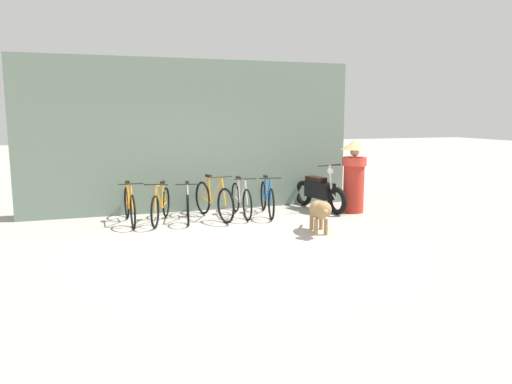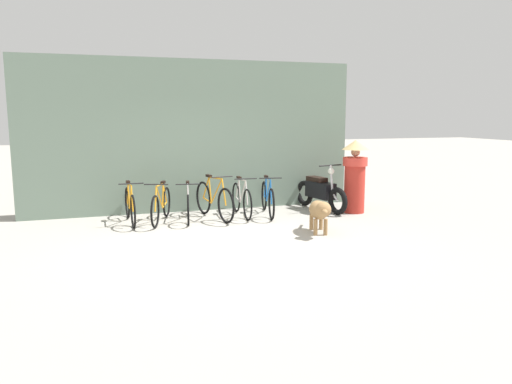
{
  "view_description": "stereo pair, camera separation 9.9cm",
  "coord_description": "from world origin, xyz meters",
  "px_view_note": "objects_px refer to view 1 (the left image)",
  "views": [
    {
      "loc": [
        -2.18,
        -7.75,
        2.11
      ],
      "look_at": [
        0.81,
        1.1,
        0.65
      ],
      "focal_mm": 35.0,
      "sensor_mm": 36.0,
      "label": 1
    },
    {
      "loc": [
        -2.09,
        -7.78,
        2.11
      ],
      "look_at": [
        0.81,
        1.1,
        0.65
      ],
      "focal_mm": 35.0,
      "sensor_mm": 36.0,
      "label": 2
    }
  ],
  "objects_px": {
    "bicycle_1": "(161,205)",
    "bicycle_5": "(267,198)",
    "person_in_robes": "(354,173)",
    "bicycle_4": "(241,199)",
    "motorcycle": "(320,192)",
    "bicycle_2": "(188,204)",
    "bicycle_0": "(130,206)",
    "bicycle_3": "(214,200)",
    "stray_dog": "(320,211)"
  },
  "relations": [
    {
      "from": "bicycle_1",
      "to": "bicycle_2",
      "type": "bearing_deg",
      "value": 112.26
    },
    {
      "from": "bicycle_0",
      "to": "motorcycle",
      "type": "distance_m",
      "value": 4.11
    },
    {
      "from": "bicycle_0",
      "to": "stray_dog",
      "type": "distance_m",
      "value": 3.69
    },
    {
      "from": "bicycle_1",
      "to": "bicycle_3",
      "type": "height_order",
      "value": "bicycle_3"
    },
    {
      "from": "bicycle_3",
      "to": "bicycle_4",
      "type": "xyz_separation_m",
      "value": [
        0.6,
        0.07,
        -0.02
      ]
    },
    {
      "from": "motorcycle",
      "to": "bicycle_4",
      "type": "bearing_deg",
      "value": -99.01
    },
    {
      "from": "bicycle_1",
      "to": "bicycle_5",
      "type": "bearing_deg",
      "value": 110.82
    },
    {
      "from": "bicycle_4",
      "to": "bicycle_1",
      "type": "bearing_deg",
      "value": -84.7
    },
    {
      "from": "bicycle_0",
      "to": "bicycle_3",
      "type": "relative_size",
      "value": 0.94
    },
    {
      "from": "stray_dog",
      "to": "person_in_robes",
      "type": "relative_size",
      "value": 0.78
    },
    {
      "from": "bicycle_2",
      "to": "bicycle_3",
      "type": "xyz_separation_m",
      "value": [
        0.54,
        0.0,
        0.04
      ]
    },
    {
      "from": "bicycle_1",
      "to": "motorcycle",
      "type": "relative_size",
      "value": 0.89
    },
    {
      "from": "bicycle_2",
      "to": "bicycle_3",
      "type": "height_order",
      "value": "bicycle_3"
    },
    {
      "from": "bicycle_4",
      "to": "motorcycle",
      "type": "relative_size",
      "value": 0.9
    },
    {
      "from": "bicycle_3",
      "to": "bicycle_5",
      "type": "distance_m",
      "value": 1.17
    },
    {
      "from": "bicycle_4",
      "to": "motorcycle",
      "type": "bearing_deg",
      "value": 94.54
    },
    {
      "from": "stray_dog",
      "to": "bicycle_5",
      "type": "bearing_deg",
      "value": -155.54
    },
    {
      "from": "motorcycle",
      "to": "stray_dog",
      "type": "relative_size",
      "value": 1.46
    },
    {
      "from": "bicycle_2",
      "to": "bicycle_4",
      "type": "height_order",
      "value": "bicycle_4"
    },
    {
      "from": "bicycle_2",
      "to": "motorcycle",
      "type": "xyz_separation_m",
      "value": [
        2.98,
        0.14,
        0.08
      ]
    },
    {
      "from": "bicycle_1",
      "to": "motorcycle",
      "type": "xyz_separation_m",
      "value": [
        3.52,
        0.17,
        0.07
      ]
    },
    {
      "from": "bicycle_5",
      "to": "person_in_robes",
      "type": "distance_m",
      "value": 1.96
    },
    {
      "from": "bicycle_2",
      "to": "motorcycle",
      "type": "distance_m",
      "value": 2.99
    },
    {
      "from": "bicycle_2",
      "to": "bicycle_5",
      "type": "height_order",
      "value": "bicycle_5"
    },
    {
      "from": "bicycle_1",
      "to": "bicycle_4",
      "type": "distance_m",
      "value": 1.68
    },
    {
      "from": "bicycle_5",
      "to": "motorcycle",
      "type": "xyz_separation_m",
      "value": [
        1.28,
        0.12,
        0.06
      ]
    },
    {
      "from": "stray_dog",
      "to": "bicycle_3",
      "type": "bearing_deg",
      "value": -126.57
    },
    {
      "from": "motorcycle",
      "to": "bicycle_5",
      "type": "bearing_deg",
      "value": -95.92
    },
    {
      "from": "bicycle_1",
      "to": "person_in_robes",
      "type": "distance_m",
      "value": 4.15
    },
    {
      "from": "bicycle_0",
      "to": "stray_dog",
      "type": "relative_size",
      "value": 1.34
    },
    {
      "from": "bicycle_0",
      "to": "bicycle_3",
      "type": "height_order",
      "value": "bicycle_3"
    },
    {
      "from": "person_in_robes",
      "to": "bicycle_1",
      "type": "bearing_deg",
      "value": 1.44
    },
    {
      "from": "stray_dog",
      "to": "motorcycle",
      "type": "bearing_deg",
      "value": 169.15
    },
    {
      "from": "person_in_robes",
      "to": "bicycle_4",
      "type": "bearing_deg",
      "value": -3.49
    },
    {
      "from": "bicycle_1",
      "to": "bicycle_5",
      "type": "relative_size",
      "value": 0.94
    },
    {
      "from": "bicycle_1",
      "to": "stray_dog",
      "type": "bearing_deg",
      "value": 73.99
    },
    {
      "from": "person_in_robes",
      "to": "bicycle_0",
      "type": "bearing_deg",
      "value": 0.7
    },
    {
      "from": "bicycle_2",
      "to": "person_in_robes",
      "type": "xyz_separation_m",
      "value": [
        3.57,
        -0.32,
        0.52
      ]
    },
    {
      "from": "motorcycle",
      "to": "person_in_robes",
      "type": "height_order",
      "value": "person_in_robes"
    },
    {
      "from": "person_in_robes",
      "to": "bicycle_3",
      "type": "bearing_deg",
      "value": -0.48
    },
    {
      "from": "stray_dog",
      "to": "bicycle_0",
      "type": "bearing_deg",
      "value": -106.75
    },
    {
      "from": "bicycle_4",
      "to": "motorcycle",
      "type": "height_order",
      "value": "motorcycle"
    },
    {
      "from": "bicycle_1",
      "to": "bicycle_4",
      "type": "height_order",
      "value": "bicycle_4"
    },
    {
      "from": "bicycle_3",
      "to": "person_in_robes",
      "type": "height_order",
      "value": "person_in_robes"
    },
    {
      "from": "bicycle_3",
      "to": "motorcycle",
      "type": "distance_m",
      "value": 2.45
    },
    {
      "from": "bicycle_0",
      "to": "bicycle_2",
      "type": "relative_size",
      "value": 1.03
    },
    {
      "from": "bicycle_0",
      "to": "bicycle_1",
      "type": "height_order",
      "value": "bicycle_0"
    },
    {
      "from": "bicycle_1",
      "to": "motorcycle",
      "type": "bearing_deg",
      "value": 112.38
    },
    {
      "from": "person_in_robes",
      "to": "bicycle_5",
      "type": "bearing_deg",
      "value": -4.77
    },
    {
      "from": "bicycle_0",
      "to": "bicycle_1",
      "type": "distance_m",
      "value": 0.6
    }
  ]
}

